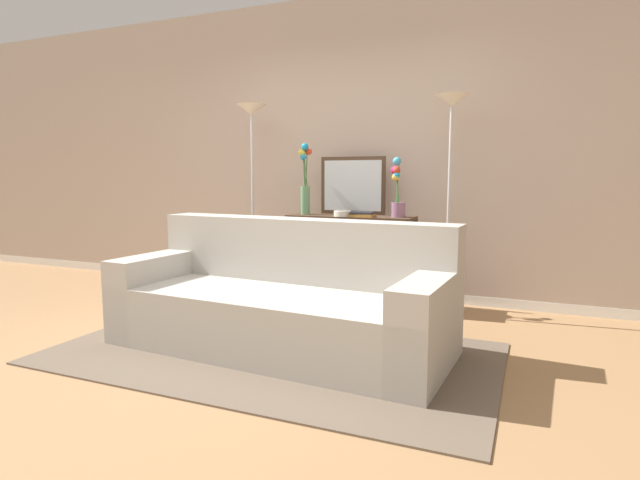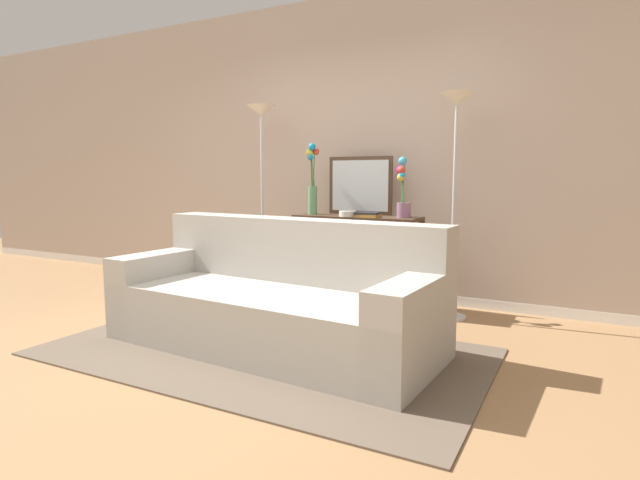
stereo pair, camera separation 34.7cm
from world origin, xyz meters
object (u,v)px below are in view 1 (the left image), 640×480
at_px(floor_lamp_left, 252,147).
at_px(vase_tall_flowers, 305,183).
at_px(book_row_under_console, 322,295).
at_px(wall_mirror, 353,186).
at_px(book_stack, 362,214).
at_px(floor_lamp_right, 451,144).
at_px(fruit_bowl, 342,213).
at_px(vase_short_flowers, 397,192).
at_px(couch, 283,303).
at_px(console_table, 350,244).

distance_m(floor_lamp_left, vase_tall_flowers, 0.65).
relative_size(floor_lamp_left, book_row_under_console, 4.72).
bearing_deg(wall_mirror, book_stack, -54.50).
relative_size(floor_lamp_right, fruit_bowl, 11.96).
bearing_deg(vase_short_flowers, vase_tall_flowers, -178.64).
bearing_deg(vase_short_flowers, book_stack, -163.40).
bearing_deg(couch, book_stack, 82.59).
bearing_deg(vase_short_flowers, book_row_under_console, 179.37).
height_order(couch, floor_lamp_left, floor_lamp_left).
xyz_separation_m(floor_lamp_left, vase_short_flowers, (1.43, 0.05, -0.42)).
height_order(floor_lamp_right, book_stack, floor_lamp_right).
height_order(vase_tall_flowers, fruit_bowl, vase_tall_flowers).
relative_size(floor_lamp_right, book_row_under_console, 4.66).
xyz_separation_m(wall_mirror, book_row_under_console, (-0.24, -0.16, -1.04)).
height_order(floor_lamp_right, fruit_bowl, floor_lamp_right).
relative_size(floor_lamp_right, vase_short_flowers, 3.51).
bearing_deg(wall_mirror, fruit_bowl, -89.51).
bearing_deg(couch, book_row_under_console, 101.10).
distance_m(console_table, book_row_under_console, 0.58).
bearing_deg(floor_lamp_right, floor_lamp_left, 180.00).
relative_size(floor_lamp_right, vase_tall_flowers, 2.78).
bearing_deg(vase_short_flowers, floor_lamp_right, -6.52).
xyz_separation_m(wall_mirror, book_stack, (0.18, -0.25, -0.25)).
bearing_deg(book_stack, floor_lamp_left, 178.21).
height_order(vase_tall_flowers, book_stack, vase_tall_flowers).
relative_size(console_table, floor_lamp_left, 0.62).
distance_m(vase_tall_flowers, fruit_bowl, 0.50).
bearing_deg(console_table, fruit_bowl, -106.64).
relative_size(wall_mirror, book_stack, 2.95).
bearing_deg(book_stack, console_table, 146.27).
bearing_deg(floor_lamp_left, console_table, 3.43).
height_order(floor_lamp_left, floor_lamp_right, floor_lamp_left).
relative_size(couch, vase_short_flowers, 4.48).
distance_m(floor_lamp_left, vase_short_flowers, 1.50).
bearing_deg(fruit_bowl, book_stack, 8.18).
bearing_deg(vase_tall_flowers, wall_mirror, 24.73).
bearing_deg(fruit_bowl, floor_lamp_left, 176.34).
height_order(vase_short_flowers, book_row_under_console, vase_short_flowers).
bearing_deg(floor_lamp_left, vase_tall_flowers, 3.21).
distance_m(wall_mirror, fruit_bowl, 0.37).
height_order(floor_lamp_left, vase_tall_flowers, floor_lamp_left).
xyz_separation_m(wall_mirror, fruit_bowl, (0.00, -0.28, -0.24)).
xyz_separation_m(couch, book_row_under_console, (-0.26, 1.34, -0.25)).
relative_size(couch, vase_tall_flowers, 3.55).
xyz_separation_m(couch, console_table, (0.02, 1.34, 0.26)).
relative_size(wall_mirror, vase_short_flowers, 1.21).
bearing_deg(console_table, couch, -90.82).
distance_m(console_table, vase_tall_flowers, 0.72).
distance_m(floor_lamp_left, book_stack, 1.30).
bearing_deg(wall_mirror, couch, -89.26).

